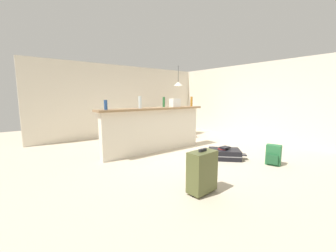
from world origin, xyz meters
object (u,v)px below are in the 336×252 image
(suitcase_upright_olive, at_px, (202,171))
(dining_table, at_px, (176,117))
(bottle_blue, at_px, (106,105))
(dining_chair_near_partition, at_px, (184,123))
(suitcase_flat_black, at_px, (225,154))
(bottle_green, at_px, (164,102))
(grocery_bag, at_px, (175,103))
(book_stack, at_px, (224,148))
(bottle_amber, at_px, (191,101))
(pendant_lamp, at_px, (178,84))
(bottle_clear, at_px, (140,102))
(backpack_green, at_px, (273,155))

(suitcase_upright_olive, bearing_deg, dining_table, 54.57)
(bottle_blue, bearing_deg, dining_chair_near_partition, 17.69)
(bottle_blue, distance_m, suitcase_flat_black, 2.86)
(bottle_green, xyz_separation_m, grocery_bag, (0.32, -0.08, -0.02))
(suitcase_flat_black, xyz_separation_m, book_stack, (-0.00, 0.02, 0.14))
(bottle_amber, height_order, suitcase_upright_olive, bottle_amber)
(pendant_lamp, distance_m, suitcase_flat_black, 3.62)
(bottle_clear, bearing_deg, bottle_amber, -0.98)
(bottle_clear, xyz_separation_m, dining_chair_near_partition, (2.32, 0.99, -0.76))
(dining_chair_near_partition, distance_m, backpack_green, 3.40)
(bottle_green, distance_m, dining_chair_near_partition, 1.91)
(pendant_lamp, bearing_deg, suitcase_upright_olive, -126.35)
(dining_table, bearing_deg, suitcase_flat_black, -109.49)
(bottle_green, distance_m, backpack_green, 2.88)
(bottle_blue, relative_size, bottle_amber, 0.76)
(dining_chair_near_partition, bearing_deg, bottle_clear, -156.86)
(bottle_amber, bearing_deg, dining_table, 64.70)
(dining_chair_near_partition, relative_size, suitcase_upright_olive, 1.39)
(backpack_green, xyz_separation_m, book_stack, (-0.45, 0.90, 0.05))
(pendant_lamp, height_order, book_stack, pendant_lamp)
(bottle_blue, relative_size, bottle_clear, 0.72)
(dining_chair_near_partition, bearing_deg, dining_table, 81.56)
(bottle_green, height_order, dining_table, bottle_green)
(bottle_amber, height_order, book_stack, bottle_amber)
(grocery_bag, bearing_deg, bottle_amber, -7.68)
(grocery_bag, distance_m, suitcase_upright_olive, 2.93)
(bottle_clear, distance_m, pendant_lamp, 2.94)
(dining_table, distance_m, suitcase_upright_olive, 4.73)
(bottle_green, relative_size, suitcase_flat_black, 0.32)
(bottle_blue, bearing_deg, bottle_green, 4.90)
(dining_table, relative_size, dining_chair_near_partition, 1.18)
(bottle_blue, bearing_deg, suitcase_upright_olive, -77.59)
(pendant_lamp, relative_size, backpack_green, 1.80)
(grocery_bag, bearing_deg, bottle_clear, -177.64)
(bottle_amber, xyz_separation_m, suitcase_flat_black, (-0.33, -1.44, -1.16))
(bottle_clear, relative_size, bottle_amber, 1.05)
(dining_table, xyz_separation_m, backpack_green, (-0.61, -3.88, -0.44))
(bottle_amber, height_order, suitcase_flat_black, bottle_amber)
(bottle_clear, distance_m, dining_chair_near_partition, 2.64)
(grocery_bag, height_order, book_stack, grocery_bag)
(dining_chair_near_partition, distance_m, suitcase_upright_olive, 4.26)
(dining_table, bearing_deg, suitcase_upright_olive, -125.43)
(bottle_green, distance_m, book_stack, 1.95)
(suitcase_flat_black, relative_size, suitcase_upright_olive, 1.25)
(bottle_blue, relative_size, backpack_green, 0.49)
(bottle_green, bearing_deg, pendant_lamp, 39.24)
(grocery_bag, height_order, backpack_green, grocery_bag)
(pendant_lamp, bearing_deg, backpack_green, -99.98)
(bottle_blue, height_order, suitcase_flat_black, bottle_blue)
(bottle_green, bearing_deg, dining_table, 41.10)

